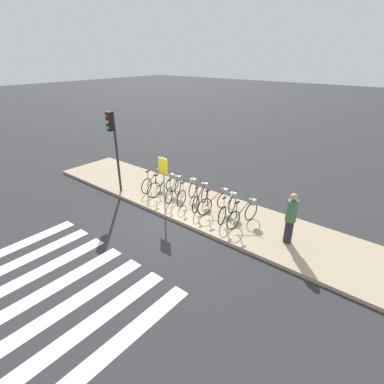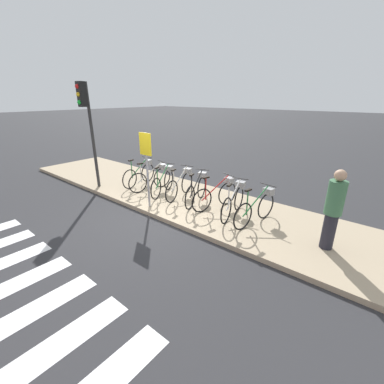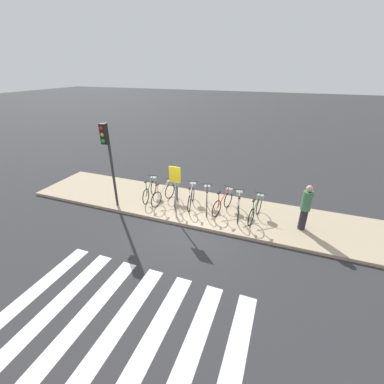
# 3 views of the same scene
# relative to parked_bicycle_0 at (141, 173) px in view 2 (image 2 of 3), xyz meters

# --- Properties ---
(ground_plane) EXTENTS (120.00, 120.00, 0.00)m
(ground_plane) POSITION_rel_parked_bicycle_0_xyz_m (2.31, -1.46, -0.56)
(ground_plane) COLOR #2D2D30
(sidewalk) EXTENTS (15.20, 2.91, 0.12)m
(sidewalk) POSITION_rel_parked_bicycle_0_xyz_m (2.31, -0.00, -0.50)
(sidewalk) COLOR tan
(sidewalk) RESTS_ON ground_plane
(parked_bicycle_0) EXTENTS (0.46, 1.62, 1.00)m
(parked_bicycle_0) POSITION_rel_parked_bicycle_0_xyz_m (0.00, 0.00, 0.00)
(parked_bicycle_0) COLOR black
(parked_bicycle_0) RESTS_ON sidewalk
(parked_bicycle_1) EXTENTS (0.49, 1.61, 1.00)m
(parked_bicycle_1) POSITION_rel_parked_bicycle_0_xyz_m (0.74, -0.10, 0.00)
(parked_bicycle_1) COLOR black
(parked_bicycle_1) RESTS_ON sidewalk
(parked_bicycle_2) EXTENTS (0.68, 1.55, 1.00)m
(parked_bicycle_2) POSITION_rel_parked_bicycle_0_xyz_m (1.30, -0.12, 0.00)
(parked_bicycle_2) COLOR black
(parked_bicycle_2) RESTS_ON sidewalk
(parked_bicycle_3) EXTENTS (0.50, 1.61, 1.00)m
(parked_bicycle_3) POSITION_rel_parked_bicycle_0_xyz_m (1.93, 0.03, 0.00)
(parked_bicycle_3) COLOR black
(parked_bicycle_3) RESTS_ON sidewalk
(parked_bicycle_4) EXTENTS (0.61, 1.57, 1.00)m
(parked_bicycle_4) POSITION_rel_parked_bicycle_0_xyz_m (2.62, -0.02, 0.00)
(parked_bicycle_4) COLOR black
(parked_bicycle_4) RESTS_ON sidewalk
(parked_bicycle_5) EXTENTS (0.57, 1.59, 1.00)m
(parked_bicycle_5) POSITION_rel_parked_bicycle_0_xyz_m (3.32, 0.03, 0.00)
(parked_bicycle_5) COLOR black
(parked_bicycle_5) RESTS_ON sidewalk
(parked_bicycle_6) EXTENTS (0.48, 1.61, 1.00)m
(parked_bicycle_6) POSITION_rel_parked_bicycle_0_xyz_m (3.94, -0.09, 0.00)
(parked_bicycle_6) COLOR black
(parked_bicycle_6) RESTS_ON sidewalk
(parked_bicycle_7) EXTENTS (0.46, 1.62, 1.00)m
(parked_bicycle_7) POSITION_rel_parked_bicycle_0_xyz_m (4.62, -0.12, 0.00)
(parked_bicycle_7) COLOR black
(parked_bicycle_7) RESTS_ON sidewalk
(pedestrian) EXTENTS (0.34, 0.34, 1.72)m
(pedestrian) POSITION_rel_parked_bicycle_0_xyz_m (6.29, -0.24, 0.46)
(pedestrian) COLOR #23232D
(pedestrian) RESTS_ON sidewalk
(traffic_light) EXTENTS (0.24, 0.40, 3.46)m
(traffic_light) POSITION_rel_parked_bicycle_0_xyz_m (-1.00, -1.22, 2.05)
(traffic_light) COLOR #2D2D2D
(traffic_light) RESTS_ON sidewalk
(sign_post) EXTENTS (0.44, 0.07, 2.12)m
(sign_post) POSITION_rel_parked_bicycle_0_xyz_m (1.74, -1.17, 1.01)
(sign_post) COLOR #99999E
(sign_post) RESTS_ON sidewalk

